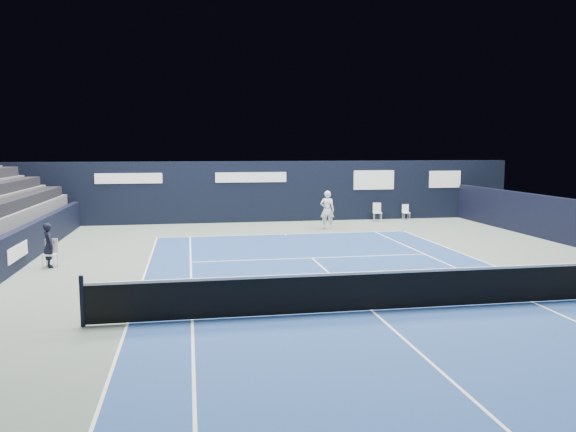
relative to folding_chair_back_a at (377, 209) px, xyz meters
name	(u,v)px	position (x,y,z in m)	size (l,w,h in m)	color
ground	(348,290)	(-5.49, -13.56, -0.63)	(48.00, 48.00, 0.00)	#546357
court_surface	(372,311)	(-5.49, -15.56, -0.63)	(10.97, 23.77, 0.01)	navy
folding_chair_back_a	(377,209)	(0.00, 0.00, 0.00)	(0.47, 0.50, 0.95)	silver
folding_chair_back_b	(406,211)	(1.69, 0.27, -0.17)	(0.38, 0.37, 0.81)	white
line_judge_chair	(51,251)	(-13.97, -9.12, -0.12)	(0.45, 0.43, 0.91)	silver
line_judge	(49,245)	(-14.01, -9.11, 0.08)	(0.52, 0.34, 1.42)	black
court_markings	(372,311)	(-5.49, -15.56, -0.62)	(11.03, 23.83, 0.00)	white
tennis_net	(372,290)	(-5.49, -15.56, -0.12)	(12.90, 0.10, 1.10)	black
back_sponsor_wall	(270,191)	(-5.48, 0.94, 0.92)	(26.00, 0.63, 3.10)	black
side_barrier_left	(12,252)	(-14.99, -9.58, -0.03)	(0.33, 22.00, 1.20)	black
tennis_player	(327,210)	(-3.26, -2.39, 0.27)	(0.76, 0.93, 1.80)	white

